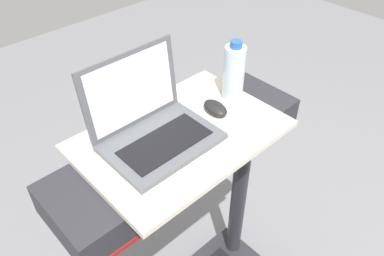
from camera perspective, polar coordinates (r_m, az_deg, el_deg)
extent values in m
cylinder|color=#28282D|center=(1.77, 7.03, -9.48)|extent=(0.07, 0.07, 0.85)
cube|color=#28282D|center=(1.25, -1.57, -3.34)|extent=(0.90, 0.28, 0.11)
cube|color=#0C3F19|center=(1.18, 3.12, -6.80)|extent=(0.24, 0.01, 0.06)
cube|color=maroon|center=(1.21, 3.01, -8.24)|extent=(0.81, 0.00, 0.02)
cube|color=beige|center=(1.21, -1.62, -1.08)|extent=(0.64, 0.43, 0.02)
cube|color=#515459|center=(1.16, -4.54, -2.10)|extent=(0.33, 0.24, 0.02)
cube|color=black|center=(1.14, -4.00, -2.14)|extent=(0.27, 0.13, 0.00)
cube|color=#515459|center=(1.17, -9.01, 5.72)|extent=(0.33, 0.03, 0.24)
cube|color=white|center=(1.16, -8.87, 5.65)|extent=(0.29, 0.03, 0.21)
ellipsoid|color=black|center=(1.28, 3.50, 3.00)|extent=(0.07, 0.11, 0.03)
cylinder|color=silver|center=(1.31, 6.26, 8.06)|extent=(0.07, 0.07, 0.20)
cylinder|color=#2659A5|center=(1.25, 6.61, 12.29)|extent=(0.04, 0.04, 0.02)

